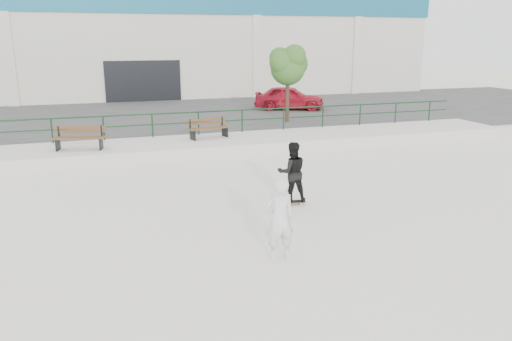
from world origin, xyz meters
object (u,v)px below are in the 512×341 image
object	(u,v)px
bench_right	(208,128)
standing_skater	(292,172)
bench_left	(80,138)
red_car	(289,98)
seated_skater	(279,219)
skateboard	(291,202)
tree	(288,64)

from	to	relation	value
bench_right	standing_skater	size ratio (longest dim) A/B	1.08
bench_left	red_car	distance (m)	14.15
bench_left	seated_skater	world-z (taller)	seated_skater
bench_left	seated_skater	xyz separation A→B (m)	(4.13, -10.55, -0.03)
bench_right	red_car	world-z (taller)	red_car
red_car	skateboard	size ratio (longest dim) A/B	5.14
skateboard	standing_skater	bearing A→B (deg)	53.42
bench_right	red_car	size ratio (longest dim) A/B	0.45
bench_right	skateboard	xyz separation A→B (m)	(0.60, -7.93, -0.84)
skateboard	standing_skater	size ratio (longest dim) A/B	0.46
bench_left	bench_right	size ratio (longest dim) A/B	1.06
seated_skater	skateboard	bearing A→B (deg)	-117.40
bench_right	seated_skater	xyz separation A→B (m)	(-1.03, -11.24, -0.00)
tree	red_car	size ratio (longest dim) A/B	0.93
tree	seated_skater	xyz separation A→B (m)	(-5.85, -14.27, -2.47)
tree	seated_skater	world-z (taller)	tree
bench_left	bench_right	bearing A→B (deg)	18.98
bench_left	bench_right	world-z (taller)	bench_left
bench_right	tree	bearing A→B (deg)	20.16
seated_skater	red_car	bearing A→B (deg)	-113.57
skateboard	bench_left	bearing A→B (deg)	136.93
standing_skater	red_car	bearing A→B (deg)	-104.03
bench_left	seated_skater	size ratio (longest dim) A/B	1.09
bench_right	skateboard	bearing A→B (deg)	-97.70
standing_skater	skateboard	bearing A→B (deg)	52.52
bench_right	seated_skater	bearing A→B (deg)	-107.26
bench_left	tree	size ratio (longest dim) A/B	0.52
red_car	standing_skater	distance (m)	16.28
tree	skateboard	size ratio (longest dim) A/B	4.79
bench_right	skateboard	world-z (taller)	bench_right
tree	skateboard	world-z (taller)	tree
red_car	skateboard	xyz separation A→B (m)	(-5.98, -15.14, -1.13)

